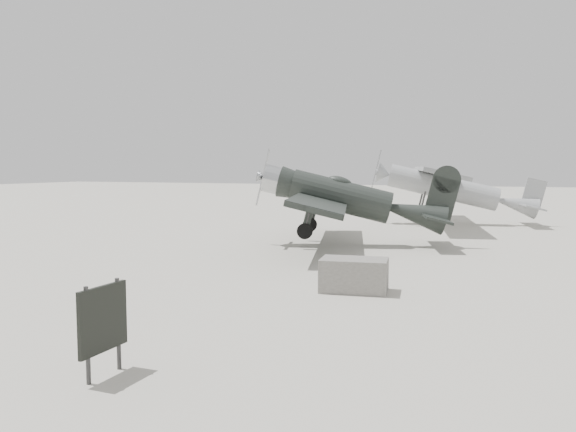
% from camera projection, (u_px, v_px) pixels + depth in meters
% --- Properties ---
extents(ground, '(160.00, 160.00, 0.00)m').
position_uv_depth(ground, '(310.00, 272.00, 16.60)').
color(ground, '#A7A394').
rests_on(ground, ground).
extents(lowwing_monoplane, '(7.86, 10.84, 3.49)m').
position_uv_depth(lowwing_monoplane, '(350.00, 199.00, 22.09)').
color(lowwing_monoplane, black).
rests_on(lowwing_monoplane, ground).
extents(highwing_monoplane, '(8.93, 12.51, 3.53)m').
position_uv_depth(highwing_monoplane, '(450.00, 184.00, 30.31)').
color(highwing_monoplane, gray).
rests_on(highwing_monoplane, ground).
extents(equipment_block, '(1.77, 1.24, 0.83)m').
position_uv_depth(equipment_block, '(354.00, 275.00, 14.03)').
color(equipment_block, slate).
rests_on(equipment_block, ground).
extents(sign_board, '(0.10, 0.99, 1.42)m').
position_uv_depth(sign_board, '(103.00, 320.00, 8.27)').
color(sign_board, '#333333').
rests_on(sign_board, ground).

